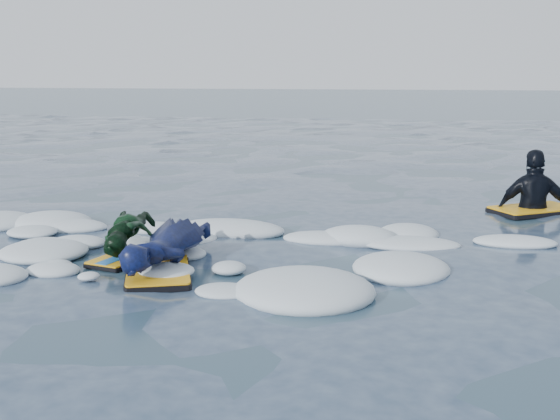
{
  "coord_description": "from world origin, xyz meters",
  "views": [
    {
      "loc": [
        1.4,
        -6.2,
        1.93
      ],
      "look_at": [
        0.1,
        1.6,
        0.33
      ],
      "focal_mm": 45.0,
      "sensor_mm": 36.0,
      "label": 1
    }
  ],
  "objects": [
    {
      "name": "ground",
      "position": [
        0.0,
        0.0,
        0.0
      ],
      "size": [
        120.0,
        120.0,
        0.0
      ],
      "primitive_type": "plane",
      "color": "#1C3945",
      "rests_on": "ground"
    },
    {
      "name": "foam_band",
      "position": [
        0.0,
        1.03,
        0.0
      ],
      "size": [
        12.0,
        3.1,
        0.3
      ],
      "primitive_type": null,
      "color": "silver",
      "rests_on": "ground"
    },
    {
      "name": "prone_woman_unit",
      "position": [
        -0.78,
        0.12,
        0.22
      ],
      "size": [
        0.92,
        1.69,
        0.42
      ],
      "rotation": [
        0.0,
        0.0,
        1.9
      ],
      "color": "black",
      "rests_on": "ground"
    },
    {
      "name": "prone_child_unit",
      "position": [
        -1.3,
        0.51,
        0.22
      ],
      "size": [
        0.7,
        1.22,
        0.44
      ],
      "rotation": [
        0.0,
        0.0,
        1.3
      ],
      "color": "black",
      "rests_on": "ground"
    },
    {
      "name": "waiting_rider_unit",
      "position": [
        3.26,
        3.54,
        0.01
      ],
      "size": [
        1.31,
        1.14,
        1.72
      ],
      "rotation": [
        0.0,
        0.0,
        0.55
      ],
      "color": "black",
      "rests_on": "ground"
    }
  ]
}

